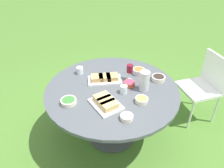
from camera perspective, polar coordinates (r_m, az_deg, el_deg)
ground_plane at (r=2.82m, az=-0.00°, el=-12.94°), size 40.00×40.00×0.00m
dining_table at (r=2.41m, az=-0.00°, el=-3.09°), size 1.44×1.44×0.71m
chair_near_right at (r=3.00m, az=23.08°, el=0.26°), size 0.56×0.55×0.89m
water_pitcher at (r=2.30m, az=8.46°, el=0.81°), size 0.11×0.10×0.22m
wine_glass at (r=2.42m, az=4.67°, el=3.88°), size 0.07×0.07×0.19m
platter_bread_main at (r=2.46m, az=-1.93°, el=1.47°), size 0.36×0.42×0.07m
platter_charcuterie at (r=2.11m, az=-1.63°, el=-4.83°), size 0.33×0.27×0.07m
bowl_fries at (r=2.17m, az=7.77°, el=-4.13°), size 0.13×0.13×0.05m
bowl_salad at (r=2.18m, az=-11.28°, el=-4.43°), size 0.16×0.16×0.04m
bowl_olives at (r=2.52m, az=12.03°, el=1.54°), size 0.15×0.15×0.05m
bowl_dip_red at (r=2.38m, az=4.56°, el=0.14°), size 0.12×0.12×0.05m
bowl_dip_cream at (r=1.97m, az=3.87°, el=-8.58°), size 0.12×0.12×0.04m
bowl_roasted_veg at (r=2.60m, az=6.99°, el=3.38°), size 0.14×0.14×0.06m
cup_water_near at (r=2.26m, az=3.11°, el=-1.41°), size 0.07×0.07×0.09m
cup_water_far at (r=2.61m, az=-8.40°, el=3.52°), size 0.08×0.08×0.08m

